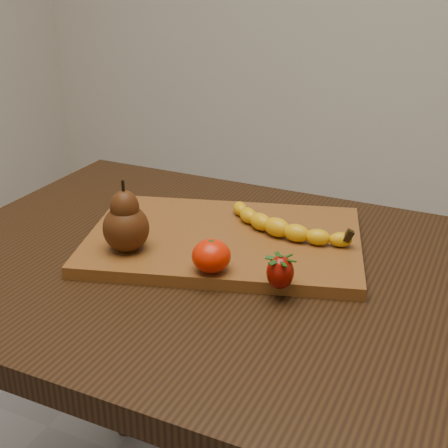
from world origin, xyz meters
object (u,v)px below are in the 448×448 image
at_px(table, 230,318).
at_px(cutting_board, 224,240).
at_px(pear, 125,216).
at_px(mandarin, 211,256).

distance_m(table, cutting_board, 0.13).
xyz_separation_m(pear, mandarin, (0.15, -0.01, -0.03)).
height_order(table, mandarin, mandarin).
bearing_deg(cutting_board, pear, -152.66).
xyz_separation_m(cutting_board, pear, (-0.12, -0.11, 0.07)).
relative_size(cutting_board, pear, 3.94).
xyz_separation_m(table, cutting_board, (-0.04, 0.06, 0.11)).
bearing_deg(mandarin, table, 86.88).
distance_m(table, mandarin, 0.16).
bearing_deg(cutting_board, mandarin, -90.15).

